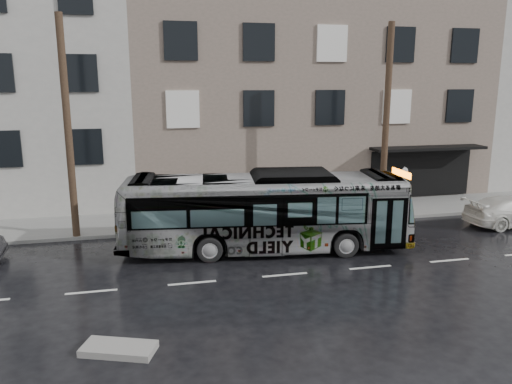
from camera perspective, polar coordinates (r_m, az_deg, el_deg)
ground at (r=19.76m, az=1.29°, el=-6.80°), size 120.00×120.00×0.00m
sidewalk at (r=24.31m, az=-1.52°, el=-2.88°), size 90.00×3.60×0.15m
building_taupe at (r=32.24m, az=4.53°, el=10.69°), size 20.00×12.00×11.00m
utility_pole_front at (r=24.14m, az=14.65°, el=7.66°), size 0.30×0.30×9.00m
utility_pole_rear at (r=21.66m, az=-20.70°, el=6.73°), size 0.30×0.30×9.00m
sign_post at (r=25.14m, az=16.46°, el=0.12°), size 0.06×0.06×2.40m
bus at (r=19.49m, az=1.00°, el=-2.25°), size 11.49×4.02×3.13m
slush_pile at (r=13.36m, az=-15.41°, el=-16.89°), size 1.97×1.38×0.18m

